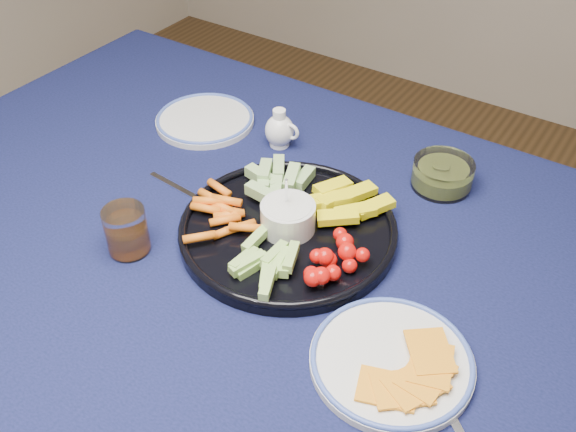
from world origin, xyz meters
The scene contains 9 objects.
dining_table centered at (0.00, 0.00, 0.66)m, with size 1.67×1.07×0.75m.
crudite_platter centered at (-0.06, 0.08, 0.77)m, with size 0.36×0.36×0.11m.
creamer_pitcher centered at (-0.22, 0.29, 0.78)m, with size 0.07×0.06×0.08m.
pickle_bowl centered at (0.10, 0.34, 0.77)m, with size 0.11×0.11×0.05m.
cheese_plate centered at (0.20, -0.06, 0.76)m, with size 0.22×0.22×0.03m.
juice_tumbler centered at (-0.25, -0.09, 0.78)m, with size 0.07×0.07×0.08m.
fork_left centered at (-0.26, 0.07, 0.75)m, with size 0.17×0.03×0.00m.
fork_right centered at (0.31, -0.10, 0.75)m, with size 0.16×0.14×0.00m.
side_plate_extra centered at (-0.39, 0.27, 0.75)m, with size 0.20×0.20×0.02m.
Camera 1 is at (0.38, -0.58, 1.45)m, focal length 40.00 mm.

